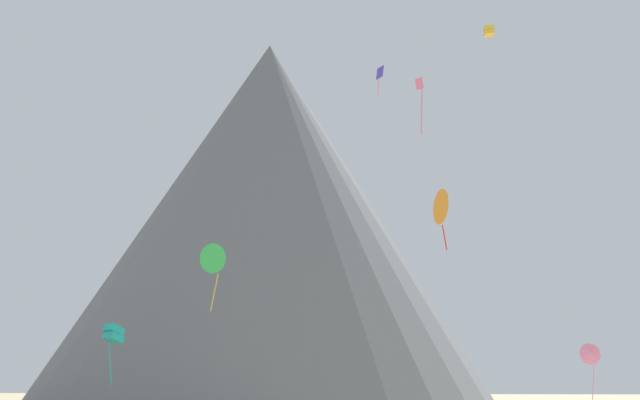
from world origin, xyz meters
The scene contains 9 objects.
rock_massif centered at (-15.41, 72.83, 24.02)m, with size 79.12×79.12×52.69m.
kite_teal_low centered at (-18.88, 34.32, 7.67)m, with size 1.89×1.94×5.19m.
kite_white_low centered at (-18.91, 57.23, 7.23)m, with size 1.87×1.83×1.58m.
kite_indigo_high centered at (4.36, 32.45, 29.42)m, with size 0.73×0.84×2.73m.
kite_green_low centered at (-9.48, 30.97, 13.39)m, with size 2.04×2.13×5.53m.
kite_pink_low centered at (25.84, 58.77, 6.61)m, with size 2.31×0.44×6.11m.
kite_gold_high centered at (14.51, 38.04, 35.77)m, with size 0.93×0.91×0.88m.
kite_rainbow_high centered at (7.64, 26.80, 25.02)m, with size 0.65×0.49×4.59m.
kite_orange_mid centered at (8.59, 18.21, 14.11)m, with size 1.24×2.21×3.81m.
Camera 1 is at (6.54, -25.18, 3.75)m, focal length 40.33 mm.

